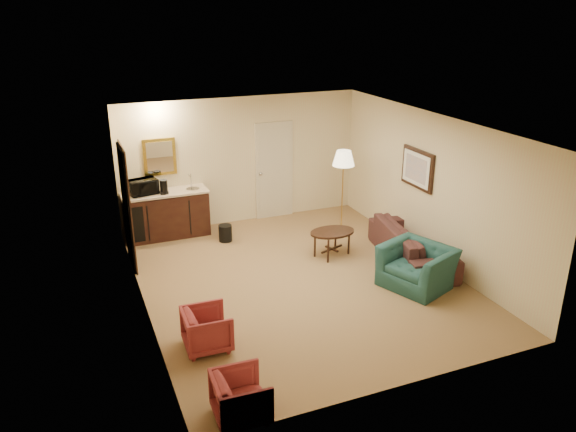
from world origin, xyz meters
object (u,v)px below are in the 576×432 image
(teal_armchair, at_px, (418,260))
(floor_lamp, at_px, (342,190))
(sofa, at_px, (412,239))
(rose_chair_near, at_px, (207,327))
(rose_chair_far, at_px, (241,395))
(coffee_maker, at_px, (164,187))
(microwave, at_px, (143,185))
(wetbar_cabinet, at_px, (167,214))
(coffee_table, at_px, (332,243))
(waste_bin, at_px, (225,233))

(teal_armchair, height_order, floor_lamp, floor_lamp)
(sofa, distance_m, rose_chair_near, 4.24)
(sofa, height_order, rose_chair_far, sofa)
(floor_lamp, height_order, coffee_maker, floor_lamp)
(sofa, relative_size, teal_armchair, 2.09)
(teal_armchair, distance_m, rose_chair_near, 3.61)
(teal_armchair, distance_m, microwave, 5.25)
(wetbar_cabinet, height_order, microwave, microwave)
(rose_chair_near, relative_size, floor_lamp, 0.37)
(rose_chair_near, bearing_deg, microwave, 4.14)
(coffee_table, height_order, floor_lamp, floor_lamp)
(wetbar_cabinet, height_order, rose_chair_far, wetbar_cabinet)
(floor_lamp, bearing_deg, rose_chair_far, -128.24)
(rose_chair_far, relative_size, waste_bin, 1.88)
(coffee_table, height_order, coffee_maker, coffee_maker)
(coffee_maker, bearing_deg, sofa, -32.66)
(sofa, distance_m, floor_lamp, 1.93)
(rose_chair_near, distance_m, rose_chair_far, 1.47)
(rose_chair_far, distance_m, floor_lamp, 5.84)
(wetbar_cabinet, height_order, sofa, wetbar_cabinet)
(floor_lamp, bearing_deg, microwave, 165.52)
(sofa, height_order, teal_armchair, teal_armchair)
(rose_chair_far, bearing_deg, coffee_maker, -0.10)
(teal_armchair, height_order, microwave, microwave)
(sofa, distance_m, coffee_maker, 4.71)
(floor_lamp, bearing_deg, teal_armchair, -90.39)
(floor_lamp, xyz_separation_m, microwave, (-3.75, 0.97, 0.27))
(floor_lamp, distance_m, coffee_maker, 3.49)
(wetbar_cabinet, bearing_deg, teal_armchair, -47.37)
(coffee_table, height_order, microwave, microwave)
(floor_lamp, bearing_deg, waste_bin, 172.99)
(teal_armchair, distance_m, coffee_maker, 4.89)
(teal_armchair, relative_size, coffee_table, 1.26)
(teal_armchair, height_order, coffee_maker, coffee_maker)
(wetbar_cabinet, bearing_deg, floor_lamp, -15.86)
(rose_chair_far, bearing_deg, teal_armchair, -59.80)
(wetbar_cabinet, distance_m, rose_chair_near, 4.06)
(waste_bin, bearing_deg, microwave, 153.93)
(coffee_table, bearing_deg, floor_lamp, 55.17)
(wetbar_cabinet, xyz_separation_m, rose_chair_far, (-0.25, -5.52, -0.16))
(coffee_table, xyz_separation_m, coffee_maker, (-2.62, 1.93, 0.82))
(wetbar_cabinet, height_order, waste_bin, wetbar_cabinet)
(rose_chair_far, xyz_separation_m, microwave, (-0.15, 5.54, 0.79))
(wetbar_cabinet, height_order, floor_lamp, floor_lamp)
(rose_chair_near, xyz_separation_m, rose_chair_far, (0.00, -1.47, -0.01))
(wetbar_cabinet, relative_size, teal_armchair, 1.56)
(wetbar_cabinet, distance_m, waste_bin, 1.22)
(sofa, distance_m, rose_chair_far, 4.89)
(coffee_maker, bearing_deg, coffee_table, -34.07)
(microwave, bearing_deg, rose_chair_near, -100.87)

